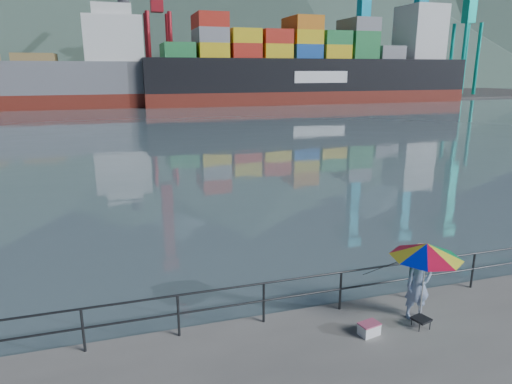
% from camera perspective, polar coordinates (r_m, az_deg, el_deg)
% --- Properties ---
extents(harbor_water, '(500.00, 280.00, 0.00)m').
position_cam_1_polar(harbor_water, '(137.67, -15.81, 12.13)').
color(harbor_water, slate).
rests_on(harbor_water, ground).
extents(far_dock, '(200.00, 40.00, 0.40)m').
position_cam_1_polar(far_dock, '(101.63, -9.37, 11.62)').
color(far_dock, '#514F4C').
rests_on(far_dock, ground).
extents(guardrail, '(22.00, 0.06, 1.03)m').
position_cam_1_polar(guardrail, '(11.34, 5.91, -12.78)').
color(guardrail, '#2D3033').
rests_on(guardrail, ground).
extents(mountains, '(600.00, 332.80, 80.00)m').
position_cam_1_polar(mountains, '(221.46, -6.32, 22.73)').
color(mountains, '#385147').
rests_on(mountains, ground).
extents(port_cranes, '(116.00, 28.00, 38.40)m').
position_cam_1_polar(port_cranes, '(98.49, 4.06, 21.00)').
color(port_cranes, red).
rests_on(port_cranes, ground).
extents(container_stacks, '(58.00, 5.40, 7.80)m').
position_cam_1_polar(container_stacks, '(107.33, 3.18, 13.81)').
color(container_stacks, orange).
rests_on(container_stacks, ground).
extents(fisherman, '(0.68, 0.50, 1.73)m').
position_cam_1_polar(fisherman, '(11.69, 19.60, -10.86)').
color(fisherman, '#355A96').
rests_on(fisherman, ground).
extents(beach_umbrella, '(1.92, 1.92, 1.99)m').
position_cam_1_polar(beach_umbrella, '(11.14, 20.54, -6.87)').
color(beach_umbrella, white).
rests_on(beach_umbrella, ground).
extents(folding_stool, '(0.45, 0.45, 0.24)m').
position_cam_1_polar(folding_stool, '(11.65, 19.91, -15.08)').
color(folding_stool, black).
rests_on(folding_stool, ground).
extents(cooler_bag, '(0.50, 0.38, 0.26)m').
position_cam_1_polar(cooler_bag, '(11.05, 13.95, -16.33)').
color(cooler_bag, white).
rests_on(cooler_bag, ground).
extents(fishing_rod, '(0.22, 1.53, 1.08)m').
position_cam_1_polar(fishing_rod, '(12.66, 15.28, -12.78)').
color(fishing_rod, black).
rests_on(fishing_rod, ground).
extents(bulk_carrier, '(56.00, 9.69, 14.50)m').
position_cam_1_polar(bulk_carrier, '(82.86, -28.34, 12.14)').
color(bulk_carrier, maroon).
rests_on(bulk_carrier, ground).
extents(container_ship, '(60.33, 10.06, 18.10)m').
position_cam_1_polar(container_ship, '(87.95, 7.76, 14.98)').
color(container_ship, maroon).
rests_on(container_ship, ground).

